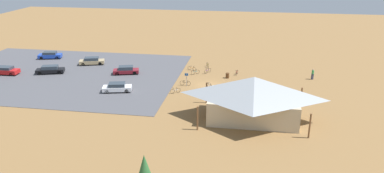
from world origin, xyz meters
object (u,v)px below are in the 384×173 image
at_px(trash_bin, 227,75).
at_px(bicycle_teal_near_sign, 195,72).
at_px(bicycle_purple_lone_west, 208,71).
at_px(bicycle_red_yard_front, 237,73).
at_px(car_tan_far_end, 92,61).
at_px(car_black_end_stall, 50,70).
at_px(bicycle_silver_yard_right, 175,91).
at_px(bicycle_orange_trailside, 192,68).
at_px(bicycle_blue_lone_east, 207,90).
at_px(car_red_aisle_side, 5,70).
at_px(car_white_near_entry, 117,87).
at_px(bike_pavilion, 253,96).
at_px(bicycle_yellow_edge_south, 207,65).
at_px(car_maroon_back_corner, 126,70).
at_px(car_blue_inner_stall, 50,55).
at_px(visitor_crossing_yard, 313,74).
at_px(bicycle_white_front_row, 210,86).
at_px(lot_sign, 186,77).
at_px(bicycle_black_mid_cluster, 185,83).

relative_size(trash_bin, bicycle_teal_near_sign, 0.66).
relative_size(bicycle_purple_lone_west, bicycle_red_yard_front, 0.94).
distance_m(car_tan_far_end, car_black_end_stall, 8.06).
distance_m(bicycle_silver_yard_right, bicycle_orange_trailside, 11.75).
xyz_separation_m(bicycle_blue_lone_east, bicycle_purple_lone_west, (0.99, -9.46, 0.05)).
relative_size(car_red_aisle_side, car_white_near_entry, 1.02).
distance_m(bike_pavilion, car_tan_far_end, 36.08).
distance_m(bicycle_purple_lone_west, car_tan_far_end, 22.30).
distance_m(bike_pavilion, bicycle_purple_lone_west, 19.90).
height_order(car_tan_far_end, car_white_near_entry, car_tan_far_end).
xyz_separation_m(bicycle_blue_lone_east, bicycle_yellow_edge_south, (1.45, -13.01, 0.03)).
bearing_deg(bicycle_blue_lone_east, car_maroon_back_corner, -23.62).
relative_size(bicycle_teal_near_sign, car_blue_inner_stall, 0.29).
bearing_deg(trash_bin, car_blue_inner_stall, -10.23).
bearing_deg(car_tan_far_end, bicycle_yellow_edge_south, -174.81).
bearing_deg(visitor_crossing_yard, bicycle_white_front_row, 23.39).
bearing_deg(bicycle_orange_trailside, bicycle_yellow_edge_south, -136.00).
bearing_deg(bicycle_white_front_row, bicycle_teal_near_sign, -63.53).
distance_m(bicycle_purple_lone_west, bicycle_yellow_edge_south, 3.58).
height_order(car_black_end_stall, visitor_crossing_yard, visitor_crossing_yard).
xyz_separation_m(bicycle_orange_trailside, bicycle_white_front_row, (-4.27, 8.86, 0.02)).
xyz_separation_m(car_blue_inner_stall, visitor_crossing_yard, (-50.00, 4.88, 0.21)).
distance_m(bicycle_blue_lone_east, car_tan_far_end, 25.73).
bearing_deg(trash_bin, lot_sign, 38.89).
bearing_deg(car_tan_far_end, bicycle_teal_near_sign, 172.51).
distance_m(bicycle_teal_near_sign, car_black_end_stall, 25.43).
distance_m(car_tan_far_end, car_blue_inner_stall, 10.35).
bearing_deg(bicycle_red_yard_front, visitor_crossing_yard, 177.83).
bearing_deg(car_tan_far_end, car_black_end_stall, 51.97).
distance_m(trash_bin, car_maroon_back_corner, 17.66).
relative_size(bicycle_purple_lone_west, car_black_end_stall, 0.32).
relative_size(bike_pavilion, bicycle_blue_lone_east, 10.01).
distance_m(bicycle_silver_yard_right, bicycle_black_mid_cluster, 3.75).
xyz_separation_m(car_blue_inner_stall, car_black_end_stall, (-5.03, 9.02, 0.01)).
xyz_separation_m(bike_pavilion, car_blue_inner_stall, (40.18, -22.29, -2.40)).
bearing_deg(bicycle_purple_lone_west, visitor_crossing_yard, 177.98).
xyz_separation_m(bicycle_silver_yard_right, bicycle_black_mid_cluster, (-0.86, -3.65, 0.00)).
bearing_deg(bicycle_silver_yard_right, bicycle_teal_near_sign, -99.27).
bearing_deg(bicycle_teal_near_sign, car_blue_inner_stall, -10.02).
height_order(trash_bin, lot_sign, lot_sign).
relative_size(lot_sign, bicycle_yellow_edge_south, 1.36).
bearing_deg(car_blue_inner_stall, lot_sign, 158.92).
relative_size(bike_pavilion, bicycle_white_front_row, 8.47).
xyz_separation_m(bicycle_yellow_edge_south, car_tan_far_end, (21.79, 1.98, 0.35)).
bearing_deg(bicycle_teal_near_sign, car_maroon_back_corner, 8.71).
bearing_deg(lot_sign, bicycle_red_yard_front, -137.28).
xyz_separation_m(bicycle_red_yard_front, bicycle_silver_yard_right, (8.74, 10.48, -0.01)).
bearing_deg(bicycle_silver_yard_right, car_tan_far_end, -33.22).
distance_m(bicycle_orange_trailside, car_maroon_back_corner, 11.71).
distance_m(bike_pavilion, trash_bin, 16.60).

